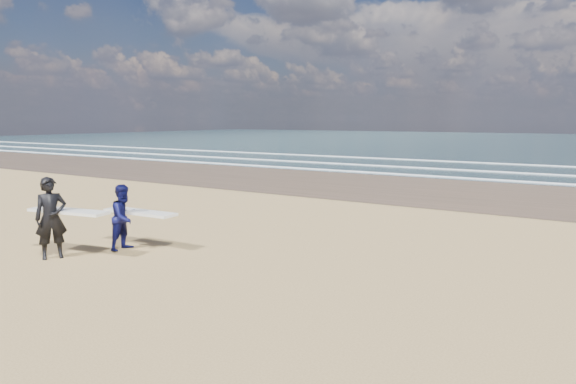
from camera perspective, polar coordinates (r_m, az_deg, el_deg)
The scene contains 2 objects.
surfer_near at distance 13.81m, azimuth -24.68°, elevation -2.57°, with size 2.26×1.24×2.02m.
surfer_far at distance 14.07m, azimuth -17.59°, elevation -2.64°, with size 2.22×1.11×1.73m.
Camera 1 is at (10.68, -7.10, 3.42)m, focal length 32.00 mm.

